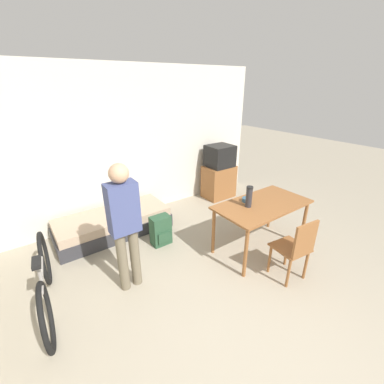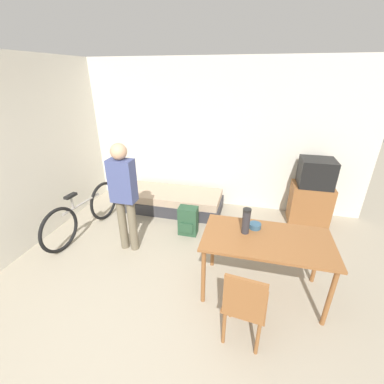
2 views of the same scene
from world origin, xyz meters
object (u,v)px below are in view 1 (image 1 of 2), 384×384
Objects in this scene: dining_table at (262,209)px; wooden_chair at (296,247)px; daybed at (114,223)px; tv at (219,173)px; person_standing at (124,221)px; backpack at (161,230)px; thermos_flask at (249,196)px; bicycle at (45,283)px; mate_bowl at (247,200)px.

wooden_chair is (-0.18, -0.72, -0.18)m from dining_table.
daybed is 2.49m from tv.
person_standing is at bearing -152.11° from tv.
wooden_chair is 1.83× the size of backpack.
tv is 1.32× the size of wooden_chair.
tv reaches higher than thermos_flask.
bicycle is at bearing -161.33° from tv.
backpack is at bearing -156.26° from tv.
thermos_flask reaches higher than mate_bowl.
daybed is 2.32m from thermos_flask.
daybed is 1.15× the size of person_standing.
daybed is 1.60× the size of tv.
person_standing is 11.38× the size of mate_bowl.
backpack is at bearing 37.21° from person_standing.
bicycle is 1.09m from person_standing.
bicycle reaches higher than backpack.
dining_table is at bearing -52.43° from mate_bowl.
person_standing is at bearing -101.34° from daybed.
bicycle is at bearing 170.67° from mate_bowl.
backpack is at bearing 141.96° from mate_bowl.
thermos_flask is (-0.25, 0.06, 0.25)m from dining_table.
dining_table reaches higher than daybed.
dining_table is at bearing -40.18° from backpack.
mate_bowl is at bearing -9.33° from bicycle.
backpack is (-0.92, 0.93, -0.70)m from thermos_flask.
bicycle is 2.71m from thermos_flask.
person_standing is 1.81m from mate_bowl.
person_standing is (-0.27, -1.33, 0.76)m from daybed.
mate_bowl is at bearing 87.25° from wooden_chair.
person_standing is at bearing 168.33° from thermos_flask.
thermos_flask reaches higher than wooden_chair.
person_standing reaches higher than wooden_chair.
bicycle is 3.49× the size of backpack.
person_standing is at bearing 172.90° from mate_bowl.
dining_table is at bearing -12.44° from bicycle.
bicycle is (-2.64, 1.35, -0.14)m from wooden_chair.
backpack is (1.66, 0.36, -0.11)m from bicycle.
tv is 0.82× the size of dining_table.
wooden_chair is at bearing -85.37° from thermos_flask.
tv is 2.02m from dining_table.
thermos_flask reaches higher than bicycle.
mate_bowl is at bearing 127.57° from dining_table.
daybed is 3.86× the size of backpack.
dining_table is 1.99m from person_standing.
tv is 1.93m from mate_bowl.
wooden_chair is 1.99m from backpack.
bicycle is 11.87× the size of mate_bowl.
person_standing reaches higher than dining_table.
mate_bowl is (1.52, -1.56, 0.62)m from daybed.
wooden_chair is (-0.98, -2.57, -0.06)m from tv.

